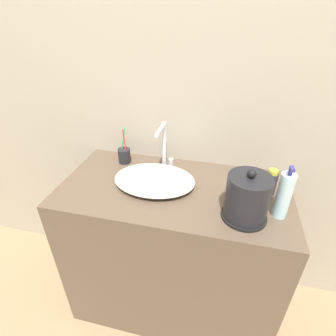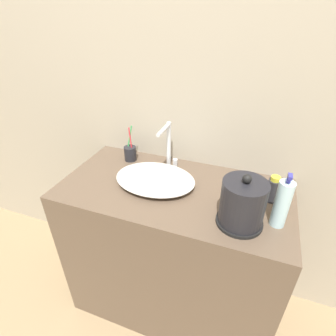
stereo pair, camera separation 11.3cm
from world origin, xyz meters
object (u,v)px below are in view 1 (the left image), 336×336
Objects in this scene: electric_kettle at (247,199)px; toothbrush_cup at (124,155)px; shampoo_bottle at (271,182)px; faucet at (164,144)px; lotion_bottle at (284,195)px.

electric_kettle is 1.13× the size of toothbrush_cup.
shampoo_bottle is at bearing -8.39° from toothbrush_cup.
toothbrush_cup is at bearing -179.31° from faucet.
faucet is 1.04× the size of lotion_bottle.
electric_kettle is 0.22m from shampoo_bottle.
faucet is 0.23m from toothbrush_cup.
lotion_bottle is at bearing -18.64° from toothbrush_cup.
electric_kettle is at bearing -36.84° from faucet.
lotion_bottle is at bearing 17.60° from electric_kettle.
faucet reaches higher than lotion_bottle.
toothbrush_cup is (-0.21, -0.00, -0.09)m from faucet.
faucet reaches higher than shampoo_bottle.
electric_kettle reaches higher than shampoo_bottle.
lotion_bottle is (0.52, -0.25, -0.03)m from faucet.
faucet is 0.58m from lotion_bottle.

